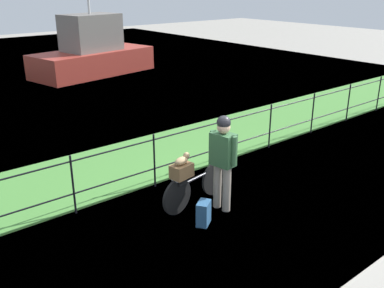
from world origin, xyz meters
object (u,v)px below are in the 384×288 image
bicycle_main (196,186)px  cyclist_person (223,155)px  wooden_crate (182,171)px  terrier_dog (183,160)px  moored_boat_mid (93,53)px  backpack_on_paving (204,213)px

bicycle_main → cyclist_person: size_ratio=0.96×
wooden_crate → terrier_dog: terrier_dog is taller
terrier_dog → moored_boat_mid: size_ratio=0.06×
cyclist_person → terrier_dog: bearing=147.0°
cyclist_person → moored_boat_mid: 12.59m
backpack_on_paving → terrier_dog: bearing=55.0°
backpack_on_paving → cyclist_person: bearing=-14.6°
bicycle_main → moored_boat_mid: bearing=71.0°
wooden_crate → moored_boat_mid: moored_boat_mid is taller
terrier_dog → backpack_on_paving: terrier_dog is taller
backpack_on_paving → moored_boat_mid: (4.33, 12.22, 0.69)m
cyclist_person → backpack_on_paving: bearing=-161.3°
wooden_crate → moored_boat_mid: size_ratio=0.07×
terrier_dog → moored_boat_mid: moored_boat_mid is taller
bicycle_main → wooden_crate: bearing=-171.0°
bicycle_main → cyclist_person: bearing=-60.5°
wooden_crate → backpack_on_paving: bearing=-89.2°
wooden_crate → terrier_dog: (0.02, 0.00, 0.19)m
cyclist_person → backpack_on_paving: size_ratio=4.21×
wooden_crate → moored_boat_mid: (4.34, 11.66, 0.13)m
bicycle_main → backpack_on_paving: bicycle_main is taller
terrier_dog → moored_boat_mid: 12.43m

